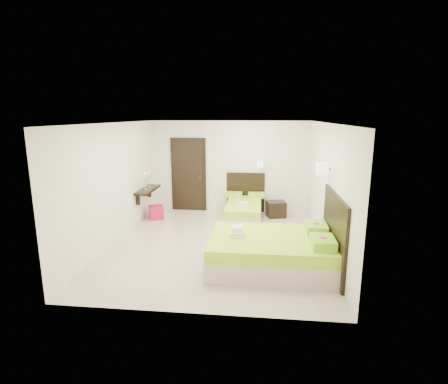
# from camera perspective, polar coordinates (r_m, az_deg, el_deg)

# --- Properties ---
(floor) EXTENTS (5.50, 5.50, 0.00)m
(floor) POSITION_cam_1_polar(r_m,az_deg,el_deg) (7.72, -0.99, -8.46)
(floor) COLOR beige
(floor) RESTS_ON ground
(bed_single) EXTENTS (1.09, 1.82, 1.50)m
(bed_single) POSITION_cam_1_polar(r_m,az_deg,el_deg) (9.42, 3.29, -2.78)
(bed_single) COLOR beige
(bed_single) RESTS_ON ground
(bed_double) EXTENTS (2.25, 1.92, 1.86)m
(bed_double) POSITION_cam_1_polar(r_m,az_deg,el_deg) (6.57, 8.47, -9.35)
(bed_double) COLOR beige
(bed_double) RESTS_ON ground
(nightstand) EXTENTS (0.58, 0.54, 0.43)m
(nightstand) POSITION_cam_1_polar(r_m,az_deg,el_deg) (9.74, 8.46, -2.78)
(nightstand) COLOR black
(nightstand) RESTS_ON ground
(ottoman) EXTENTS (0.48, 0.48, 0.36)m
(ottoman) POSITION_cam_1_polar(r_m,az_deg,el_deg) (9.63, -11.03, -3.28)
(ottoman) COLOR #A71635
(ottoman) RESTS_ON ground
(door) EXTENTS (1.02, 0.15, 2.14)m
(door) POSITION_cam_1_polar(r_m,az_deg,el_deg) (10.22, -5.80, 2.80)
(door) COLOR black
(door) RESTS_ON ground
(console_shelf) EXTENTS (0.35, 1.20, 0.78)m
(console_shelf) POSITION_cam_1_polar(r_m,az_deg,el_deg) (9.45, -12.40, 0.33)
(console_shelf) COLOR black
(console_shelf) RESTS_ON ground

